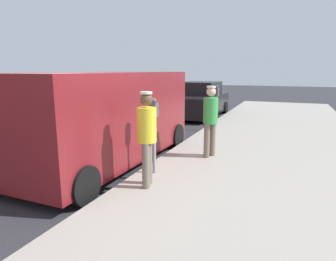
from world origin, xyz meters
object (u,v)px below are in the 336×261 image
parked_sedan_ahead (199,101)px  pedestrian_in_yellow (147,133)px  parking_meter_near (154,123)px  pedestrian_in_green (210,117)px  parked_van (105,116)px  parking_meter_far (216,99)px

parked_sedan_ahead → pedestrian_in_yellow: bearing=-79.4°
parking_meter_near → pedestrian_in_green: (0.74, 1.57, -0.06)m
pedestrian_in_yellow → parked_sedan_ahead: bearing=100.6°
parked_van → pedestrian_in_yellow: bearing=-36.4°
pedestrian_in_green → parking_meter_far: bearing=101.1°
pedestrian_in_yellow → parked_sedan_ahead: size_ratio=0.38×
parking_meter_near → pedestrian_in_yellow: (0.17, -0.67, -0.06)m
pedestrian_in_green → pedestrian_in_yellow: bearing=-104.2°
parking_meter_near → parked_van: 1.60m
parking_meter_far → parked_sedan_ahead: 3.50m
parking_meter_far → parked_sedan_ahead: parking_meter_far is taller
parking_meter_near → pedestrian_in_yellow: bearing=-75.5°
parking_meter_near → pedestrian_in_green: 1.74m
parking_meter_far → pedestrian_in_green: pedestrian_in_green is taller
pedestrian_in_green → parked_van: size_ratio=0.32×
pedestrian_in_yellow → parking_meter_near: bearing=104.5°
pedestrian_in_green → parked_sedan_ahead: 7.28m
parking_meter_far → parking_meter_near: bearing=-90.0°
parking_meter_far → pedestrian_in_green: size_ratio=0.90×
parking_meter_far → parked_van: (-1.50, -4.80, -0.03)m
pedestrian_in_green → pedestrian_in_yellow: pedestrian_in_yellow is taller
pedestrian_in_green → parked_sedan_ahead: size_ratio=0.38×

